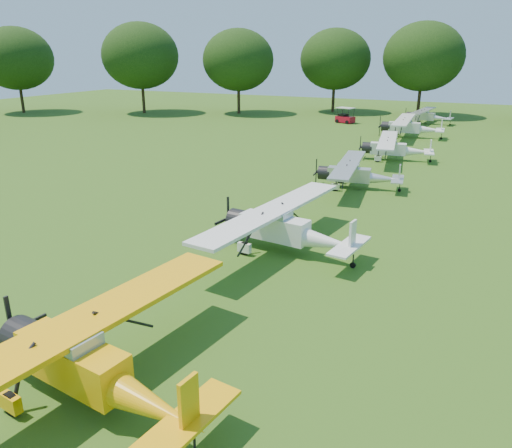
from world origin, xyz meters
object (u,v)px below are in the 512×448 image
Objects in this scene: aircraft_5 at (394,147)px; aircraft_3 at (284,226)px; aircraft_6 at (409,126)px; golf_cart at (345,118)px; aircraft_4 at (356,173)px; aircraft_7 at (427,115)px; aircraft_2 at (86,362)px.

aircraft_3 is at bearing -100.26° from aircraft_5.
aircraft_6 is 4.13× the size of golf_cart.
aircraft_4 is (0.00, 12.61, -0.18)m from aircraft_3.
aircraft_3 is at bearing -84.66° from aircraft_7.
aircraft_7 is (0.39, 60.06, -0.23)m from aircraft_2.
aircraft_7 is at bearing 82.39° from aircraft_4.
aircraft_2 is at bearing -85.37° from aircraft_3.
aircraft_3 reaches higher than aircraft_4.
aircraft_3 reaches higher than aircraft_7.
aircraft_7 is at bearing 97.16° from aircraft_2.
aircraft_5 is at bearing -83.38° from aircraft_7.
aircraft_7 is 10.39m from golf_cart.
aircraft_2 is at bearing -94.24° from aircraft_6.
aircraft_2 is at bearing -60.27° from golf_cart.
aircraft_3 is at bearing 95.14° from aircraft_2.
aircraft_3 is 1.02× the size of aircraft_6.
aircraft_6 is at bearing 84.74° from aircraft_5.
aircraft_3 reaches higher than aircraft_5.
aircraft_4 is at bearing -101.73° from aircraft_5.
golf_cart is at bearing 106.91° from aircraft_2.
aircraft_4 is (0.50, 24.64, -0.23)m from aircraft_2.
aircraft_6 is 12.07m from aircraft_7.
aircraft_6 is at bearing 97.57° from aircraft_3.
golf_cart is at bearing 109.51° from aircraft_3.
aircraft_5 is at bearing 95.78° from aircraft_3.
aircraft_6 is at bearing 83.04° from aircraft_4.
aircraft_3 is 1.12× the size of aircraft_5.
aircraft_6 is 1.14× the size of aircraft_7.
aircraft_2 is at bearing -85.16° from aircraft_7.
golf_cart reaches higher than aircraft_5.
aircraft_2 is 35.17m from aircraft_5.
aircraft_3 is 45.41m from golf_cart.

